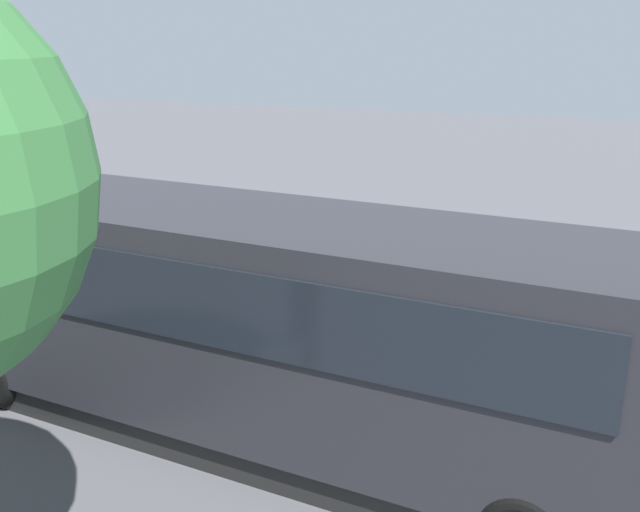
# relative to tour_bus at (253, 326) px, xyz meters

# --- Properties ---
(ground_plane) EXTENTS (80.00, 80.00, 0.00)m
(ground_plane) POSITION_rel_tour_bus_xyz_m (0.93, -5.17, -1.65)
(ground_plane) COLOR #4C4C51
(tour_bus) EXTENTS (11.41, 3.16, 3.25)m
(tour_bus) POSITION_rel_tour_bus_xyz_m (0.00, 0.00, 0.00)
(tour_bus) COLOR #26262B
(tour_bus) RESTS_ON ground_plane
(spectator_far_left) EXTENTS (0.57, 0.32, 1.74)m
(spectator_far_left) POSITION_rel_tour_bus_xyz_m (-2.79, -2.86, -0.61)
(spectator_far_left) COLOR #473823
(spectator_far_left) RESTS_ON ground_plane
(spectator_left) EXTENTS (0.58, 0.36, 1.67)m
(spectator_left) POSITION_rel_tour_bus_xyz_m (-1.59, -2.62, -0.66)
(spectator_left) COLOR #473823
(spectator_left) RESTS_ON ground_plane
(spectator_centre) EXTENTS (0.57, 0.38, 1.70)m
(spectator_centre) POSITION_rel_tour_bus_xyz_m (-0.38, -2.83, -0.63)
(spectator_centre) COLOR #473823
(spectator_centre) RESTS_ON ground_plane
(spectator_right) EXTENTS (0.57, 0.38, 1.73)m
(spectator_right) POSITION_rel_tour_bus_xyz_m (0.67, -2.88, -0.62)
(spectator_right) COLOR black
(spectator_right) RESTS_ON ground_plane
(spectator_far_right) EXTENTS (0.58, 0.37, 1.65)m
(spectator_far_right) POSITION_rel_tour_bus_xyz_m (1.98, -2.96, -0.67)
(spectator_far_right) COLOR black
(spectator_far_right) RESTS_ON ground_plane
(parked_motorcycle_silver) EXTENTS (2.05, 0.58, 0.99)m
(parked_motorcycle_silver) POSITION_rel_tour_bus_xyz_m (-1.76, -2.01, -1.16)
(parked_motorcycle_silver) COLOR black
(parked_motorcycle_silver) RESTS_ON ground_plane
(stunt_motorcycle) EXTENTS (1.88, 1.12, 1.67)m
(stunt_motorcycle) POSITION_rel_tour_bus_xyz_m (4.14, -7.86, -0.65)
(stunt_motorcycle) COLOR black
(stunt_motorcycle) RESTS_ON ground_plane
(traffic_cone) EXTENTS (0.34, 0.34, 0.63)m
(traffic_cone) POSITION_rel_tour_bus_xyz_m (2.78, -8.13, -1.34)
(traffic_cone) COLOR orange
(traffic_cone) RESTS_ON ground_plane
(bay_line_a) EXTENTS (0.14, 4.54, 0.01)m
(bay_line_a) POSITION_rel_tour_bus_xyz_m (-2.26, -6.01, -1.64)
(bay_line_a) COLOR white
(bay_line_a) RESTS_ON ground_plane
(bay_line_b) EXTENTS (0.14, 4.78, 0.01)m
(bay_line_b) POSITION_rel_tour_bus_xyz_m (0.19, -6.01, -1.64)
(bay_line_b) COLOR white
(bay_line_b) RESTS_ON ground_plane
(bay_line_c) EXTENTS (0.13, 3.86, 0.01)m
(bay_line_c) POSITION_rel_tour_bus_xyz_m (2.65, -6.01, -1.64)
(bay_line_c) COLOR white
(bay_line_c) RESTS_ON ground_plane
(bay_line_d) EXTENTS (0.14, 4.14, 0.01)m
(bay_line_d) POSITION_rel_tour_bus_xyz_m (5.10, -6.01, -1.64)
(bay_line_d) COLOR white
(bay_line_d) RESTS_ON ground_plane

